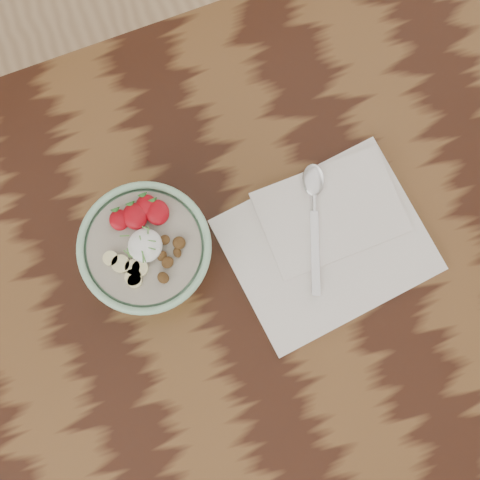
% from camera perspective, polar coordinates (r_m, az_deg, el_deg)
% --- Properties ---
extents(table, '(1.60, 0.90, 0.75)m').
position_cam_1_polar(table, '(1.07, -0.32, -5.63)').
color(table, black).
rests_on(table, ground).
extents(breakfast_bowl, '(0.18, 0.18, 0.12)m').
position_cam_1_polar(breakfast_bowl, '(0.93, -7.89, -0.90)').
color(breakfast_bowl, '#95C8A1').
rests_on(breakfast_bowl, table).
extents(napkin, '(0.30, 0.26, 0.02)m').
position_cam_1_polar(napkin, '(0.99, 7.49, 0.16)').
color(napkin, white).
rests_on(napkin, table).
extents(spoon, '(0.09, 0.19, 0.01)m').
position_cam_1_polar(spoon, '(0.98, 6.32, 3.58)').
color(spoon, silver).
rests_on(spoon, napkin).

